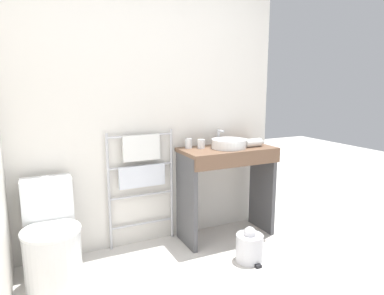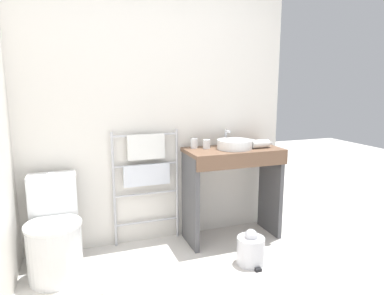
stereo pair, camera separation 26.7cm
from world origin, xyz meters
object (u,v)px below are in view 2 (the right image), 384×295
object	(u,v)px
cup_near_wall	(194,143)
hair_dryer	(260,144)
towel_radiator	(146,168)
trash_bin	(251,249)
sink_basin	(235,144)
toilet	(54,236)
cup_near_edge	(207,144)

from	to	relation	value
cup_near_wall	hair_dryer	bearing A→B (deg)	-18.03
towel_radiator	cup_near_wall	world-z (taller)	towel_radiator
trash_bin	sink_basin	bearing A→B (deg)	81.12
sink_basin	trash_bin	world-z (taller)	sink_basin
sink_basin	toilet	bearing A→B (deg)	-176.55
cup_near_wall	toilet	bearing A→B (deg)	-168.35
cup_near_edge	cup_near_wall	bearing A→B (deg)	150.11
towel_radiator	hair_dryer	size ratio (longest dim) A/B	4.66
sink_basin	cup_near_wall	distance (m)	0.37
cup_near_wall	trash_bin	world-z (taller)	cup_near_wall
cup_near_wall	cup_near_edge	world-z (taller)	cup_near_wall
cup_near_wall	cup_near_edge	xyz separation A→B (m)	(0.10, -0.06, -0.00)
cup_near_edge	hair_dryer	distance (m)	0.51
cup_near_wall	cup_near_edge	distance (m)	0.12
hair_dryer	cup_near_wall	bearing A→B (deg)	161.97
toilet	hair_dryer	world-z (taller)	hair_dryer
toilet	sink_basin	world-z (taller)	sink_basin
sink_basin	cup_near_wall	world-z (taller)	cup_near_wall
toilet	towel_radiator	distance (m)	0.94
sink_basin	cup_near_wall	bearing A→B (deg)	154.54
cup_near_wall	trash_bin	bearing A→B (deg)	-67.67
cup_near_edge	trash_bin	bearing A→B (deg)	-74.52
sink_basin	trash_bin	xyz separation A→B (m)	(-0.07, -0.48, -0.80)
sink_basin	towel_radiator	bearing A→B (deg)	165.46
towel_radiator	cup_near_edge	distance (m)	0.59
towel_radiator	trash_bin	size ratio (longest dim) A/B	3.52
towel_radiator	sink_basin	world-z (taller)	towel_radiator
toilet	trash_bin	xyz separation A→B (m)	(1.50, -0.38, -0.19)
toilet	hair_dryer	distance (m)	1.93
toilet	sink_basin	xyz separation A→B (m)	(1.58, 0.10, 0.61)
sink_basin	cup_near_edge	size ratio (longest dim) A/B	3.87
sink_basin	trash_bin	distance (m)	0.93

